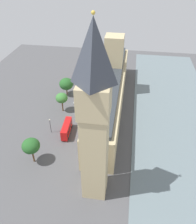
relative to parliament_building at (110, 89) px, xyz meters
The scene contains 14 objects.
ground_plane 8.77m from the parliament_building, 44.66° to the left, with size 149.88×149.88×0.00m, color #4C4C4F.
river_thames 30.73m from the parliament_building, behind, with size 36.16×134.89×0.25m, color slate.
parliament_building is the anchor object (origin of this frame).
clock_tower 51.99m from the parliament_building, 90.85° to the left, with size 7.82×7.82×52.57m.
double_decker_bus_opposite_hall 31.96m from the parliament_building, 63.31° to the right, with size 2.66×10.50×4.75m.
car_yellow_cab_near_tower 16.47m from the parliament_building, 29.00° to the right, with size 1.89×4.58×1.74m.
car_white_under_trees 17.95m from the parliament_building, ahead, with size 2.03×4.62×1.74m.
double_decker_bus_kerbside 28.69m from the parliament_building, 58.12° to the left, with size 3.08×10.61×4.75m.
pedestrian_far_end 35.05m from the parliament_building, 76.58° to the left, with size 0.63×0.56×1.49m.
plane_tree_leading 22.58m from the parliament_building, 22.21° to the left, with size 5.33×5.33×9.20m.
plane_tree_corner 23.45m from the parliament_building, 14.18° to the right, with size 6.94×6.94×9.10m.
plane_tree_by_river_gate 46.00m from the parliament_building, 60.80° to the left, with size 6.07×6.07×10.05m.
street_lamp_midblock 32.41m from the parliament_building, 48.37° to the left, with size 0.56×0.56×6.74m.
street_lamp_trailing 26.64m from the parliament_building, 35.20° to the right, with size 0.56×0.56×6.11m.
Camera 1 is at (-10.41, 90.87, 62.08)m, focal length 37.30 mm.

